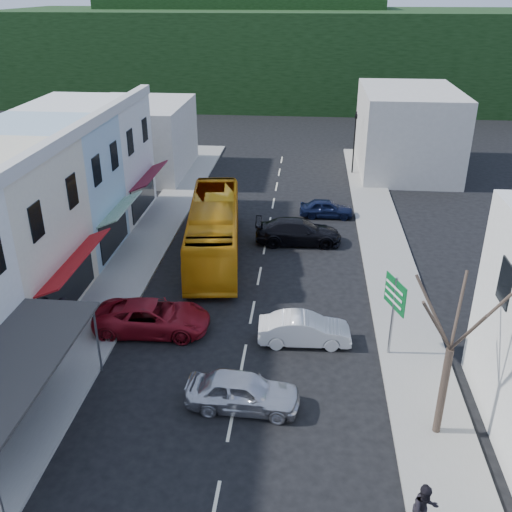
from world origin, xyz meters
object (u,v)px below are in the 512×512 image
at_px(car_silver, 243,393).
at_px(car_red, 153,318).
at_px(pedestrian_left, 66,315).
at_px(bus, 214,231).
at_px(traffic_signal, 354,144).
at_px(pedestrian_right, 424,511).
at_px(street_tree, 450,349).
at_px(direction_sign, 392,318).
at_px(car_white, 304,330).

distance_m(car_silver, car_red, 7.00).
bearing_deg(pedestrian_left, car_silver, -119.06).
xyz_separation_m(bus, car_red, (-1.56, -8.69, -0.85)).
bearing_deg(traffic_signal, pedestrian_right, 66.63).
bearing_deg(street_tree, traffic_signal, 92.17).
bearing_deg(direction_sign, car_silver, -166.65).
relative_size(direction_sign, street_tree, 0.52).
height_order(bus, traffic_signal, traffic_signal).
relative_size(car_white, direction_sign, 1.13).
bearing_deg(street_tree, car_white, 131.92).
distance_m(car_silver, car_white, 5.23).
bearing_deg(car_white, car_red, 84.53).
relative_size(direction_sign, traffic_signal, 0.72).
xyz_separation_m(car_white, car_red, (-7.17, 0.32, 0.00)).
distance_m(street_tree, traffic_signal, 32.04).
height_order(direction_sign, traffic_signal, traffic_signal).
height_order(car_white, traffic_signal, traffic_signal).
bearing_deg(direction_sign, bus, 113.74).
distance_m(pedestrian_left, direction_sign, 14.91).
bearing_deg(bus, traffic_signal, 55.02).
bearing_deg(traffic_signal, car_white, 58.74).
distance_m(car_white, traffic_signal, 26.84).
bearing_deg(car_white, pedestrian_right, -162.67).
distance_m(pedestrian_left, traffic_signal, 30.67).
distance_m(car_silver, direction_sign, 7.38).
height_order(car_silver, car_red, same).
xyz_separation_m(bus, car_silver, (3.32, -13.71, -0.85)).
relative_size(pedestrian_right, traffic_signal, 0.31).
bearing_deg(pedestrian_left, street_tree, -110.46).
height_order(bus, pedestrian_right, bus).
bearing_deg(street_tree, direction_sign, 103.70).
bearing_deg(bus, car_white, -64.99).
bearing_deg(car_silver, direction_sign, -53.54).
distance_m(car_red, direction_sign, 11.04).
xyz_separation_m(car_silver, street_tree, (7.23, -0.80, 3.04)).
xyz_separation_m(car_silver, traffic_signal, (6.01, 31.21, 2.01)).
relative_size(pedestrian_left, pedestrian_right, 1.00).
relative_size(car_red, pedestrian_left, 2.71).
height_order(car_white, car_red, same).
xyz_separation_m(car_silver, direction_sign, (6.05, 4.03, 1.25)).
xyz_separation_m(car_white, pedestrian_right, (3.66, -9.93, 0.30)).
xyz_separation_m(street_tree, traffic_signal, (-1.21, 32.01, -1.03)).
height_order(car_silver, street_tree, street_tree).
relative_size(car_white, street_tree, 0.59).
bearing_deg(pedestrian_left, direction_sign, -93.94).
bearing_deg(street_tree, pedestrian_left, 161.98).
distance_m(car_silver, traffic_signal, 31.84).
bearing_deg(direction_sign, street_tree, -96.64).
distance_m(car_silver, pedestrian_right, 7.93).
height_order(car_red, direction_sign, direction_sign).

